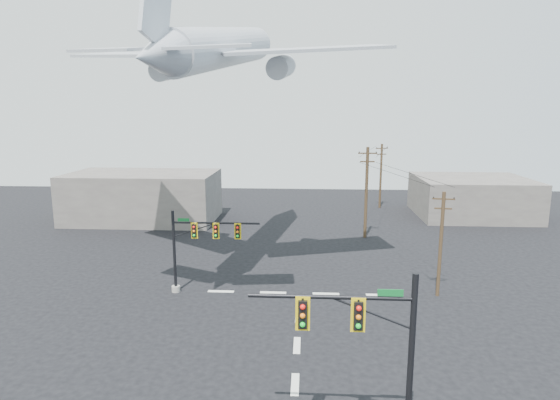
# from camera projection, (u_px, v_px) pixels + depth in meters

# --- Properties ---
(ground) EXTENTS (120.00, 120.00, 0.00)m
(ground) POSITION_uv_depth(u_px,v_px,m) (295.00, 384.00, 23.60)
(ground) COLOR black
(ground) RESTS_ON ground
(lane_markings) EXTENTS (14.00, 21.20, 0.01)m
(lane_markings) POSITION_uv_depth(u_px,v_px,m) (297.00, 335.00, 28.82)
(lane_markings) COLOR silver
(lane_markings) RESTS_ON ground
(signal_mast_near) EXTENTS (6.92, 0.81, 7.40)m
(signal_mast_near) POSITION_uv_depth(u_px,v_px,m) (376.00, 355.00, 18.77)
(signal_mast_near) COLOR gray
(signal_mast_near) RESTS_ON ground
(signal_mast_far) EXTENTS (6.79, 0.70, 6.34)m
(signal_mast_far) POSITION_uv_depth(u_px,v_px,m) (196.00, 247.00, 34.87)
(signal_mast_far) COLOR gray
(signal_mast_far) RESTS_ON ground
(utility_pole_a) EXTENTS (1.57, 0.34, 7.88)m
(utility_pole_a) POSITION_uv_depth(u_px,v_px,m) (441.00, 242.00, 34.14)
(utility_pole_a) COLOR #46311E
(utility_pole_a) RESTS_ON ground
(utility_pole_b) EXTENTS (1.99, 0.33, 9.83)m
(utility_pole_b) POSITION_uv_depth(u_px,v_px,m) (366.00, 191.00, 50.00)
(utility_pole_b) COLOR #46311E
(utility_pole_b) RESTS_ON ground
(utility_pole_c) EXTENTS (1.78, 0.75, 9.04)m
(utility_pole_c) POSITION_uv_depth(u_px,v_px,m) (381.00, 175.00, 65.63)
(utility_pole_c) COLOR #46311E
(utility_pole_c) RESTS_ON ground
(power_lines) EXTENTS (5.71, 32.28, 0.56)m
(power_lines) POSITION_uv_depth(u_px,v_px,m) (385.00, 160.00, 49.26)
(power_lines) COLOR black
(airliner) EXTENTS (27.34, 29.05, 7.68)m
(airliner) POSITION_uv_depth(u_px,v_px,m) (223.00, 49.00, 38.23)
(airliner) COLOR #ADB2B9
(building_left) EXTENTS (18.00, 10.00, 6.00)m
(building_left) POSITION_uv_depth(u_px,v_px,m) (143.00, 197.00, 58.50)
(building_left) COLOR slate
(building_left) RESTS_ON ground
(building_right) EXTENTS (14.00, 12.00, 5.00)m
(building_right) POSITION_uv_depth(u_px,v_px,m) (472.00, 197.00, 61.06)
(building_right) COLOR slate
(building_right) RESTS_ON ground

